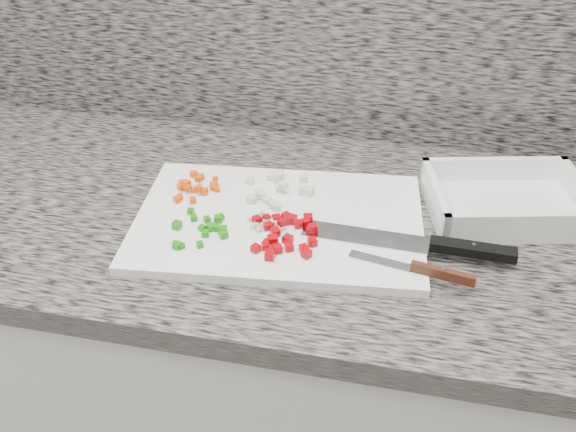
{
  "coord_description": "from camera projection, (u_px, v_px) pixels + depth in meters",
  "views": [
    {
      "loc": [
        0.23,
        0.54,
        1.53
      ],
      "look_at": [
        0.05,
        1.38,
        0.94
      ],
      "focal_mm": 40.0,
      "sensor_mm": 36.0,
      "label": 1
    }
  ],
  "objects": [
    {
      "name": "cabinet",
      "position": [
        271.0,
        388.0,
        1.39
      ],
      "size": [
        3.92,
        0.62,
        0.86
      ],
      "primitive_type": "cube",
      "color": "white",
      "rests_on": "ground"
    },
    {
      "name": "countertop",
      "position": [
        267.0,
        219.0,
        1.13
      ],
      "size": [
        3.96,
        0.64,
        0.04
      ],
      "primitive_type": "cube",
      "color": "#666059",
      "rests_on": "cabinet"
    },
    {
      "name": "cutting_board",
      "position": [
        279.0,
        222.0,
        1.08
      ],
      "size": [
        0.51,
        0.37,
        0.02
      ],
      "primitive_type": "cube",
      "rotation": [
        0.0,
        0.0,
        0.1
      ],
      "color": "white",
      "rests_on": "countertop"
    },
    {
      "name": "carrot_pile",
      "position": [
        195.0,
        185.0,
        1.14
      ],
      "size": [
        0.08,
        0.1,
        0.02
      ],
      "color": "#E14D04",
      "rests_on": "cutting_board"
    },
    {
      "name": "onion_pile",
      "position": [
        279.0,
        186.0,
        1.14
      ],
      "size": [
        0.13,
        0.12,
        0.02
      ],
      "color": "beige",
      "rests_on": "cutting_board"
    },
    {
      "name": "green_pepper_pile",
      "position": [
        202.0,
        229.0,
        1.04
      ],
      "size": [
        0.1,
        0.11,
        0.01
      ],
      "color": "#187C0B",
      "rests_on": "cutting_board"
    },
    {
      "name": "red_pepper_pile",
      "position": [
        286.0,
        233.0,
        1.02
      ],
      "size": [
        0.12,
        0.13,
        0.02
      ],
      "color": "#9D0208",
      "rests_on": "cutting_board"
    },
    {
      "name": "garlic_pile",
      "position": [
        264.0,
        221.0,
        1.06
      ],
      "size": [
        0.05,
        0.06,
        0.01
      ],
      "color": "beige",
      "rests_on": "cutting_board"
    },
    {
      "name": "chef_knife",
      "position": [
        435.0,
        245.0,
        1.0
      ],
      "size": [
        0.33,
        0.05,
        0.02
      ],
      "rotation": [
        0.0,
        0.0,
        -0.04
      ],
      "color": "silver",
      "rests_on": "cutting_board"
    },
    {
      "name": "paring_knife",
      "position": [
        426.0,
        270.0,
        0.95
      ],
      "size": [
        0.19,
        0.05,
        0.02
      ],
      "rotation": [
        0.0,
        0.0,
        -0.19
      ],
      "color": "silver",
      "rests_on": "cutting_board"
    },
    {
      "name": "tray",
      "position": [
        506.0,
        203.0,
        1.11
      ],
      "size": [
        0.3,
        0.25,
        0.06
      ],
      "rotation": [
        0.0,
        0.0,
        0.23
      ],
      "color": "white",
      "rests_on": "countertop"
    }
  ]
}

